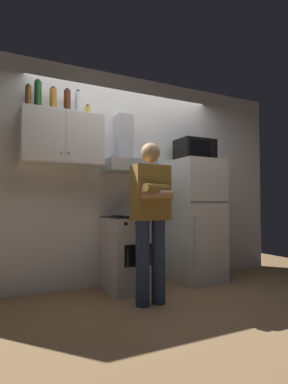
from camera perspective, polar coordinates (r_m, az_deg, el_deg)
The scene contains 14 objects.
ground_plane at distance 3.68m, azimuth 0.00°, elevation -18.19°, with size 7.00×7.00×0.00m, color olive.
back_wall_tiled at distance 4.10m, azimuth -3.74°, elevation 2.49°, with size 4.80×0.10×2.70m, color white.
upper_cabinet at distance 3.69m, azimuth -14.75°, elevation 9.37°, with size 0.90×0.37×0.60m.
stove_oven at distance 3.79m, azimuth -2.40°, elevation -11.03°, with size 0.60×0.62×0.87m.
range_hood at distance 3.91m, azimuth -3.13°, elevation 6.39°, with size 0.60×0.44×0.75m.
refrigerator at distance 4.23m, azimuth 9.49°, elevation -5.08°, with size 0.60×0.62×1.60m.
microwave at distance 4.30m, azimuth 9.26°, elevation 7.54°, with size 0.48×0.37×0.28m.
person_standing at distance 3.18m, azimuth 1.25°, elevation -4.23°, with size 0.38×0.33×1.64m.
bottle_rum_dark at distance 3.83m, azimuth -13.85°, elevation 15.69°, with size 0.08×0.08×0.29m.
bottle_vodka_clear at distance 3.87m, azimuth -11.97°, elevation 15.55°, with size 0.07×0.07×0.30m.
bottle_liquor_amber at distance 3.81m, azimuth -16.26°, elevation 15.80°, with size 0.08×0.08×0.29m.
bottle_beer_brown at distance 3.79m, azimuth -20.40°, elevation 15.90°, with size 0.06×0.06×0.28m.
bottle_wine_green at distance 3.81m, azimuth -18.81°, elevation 16.30°, with size 0.08×0.08×0.35m.
bottle_spice_jar at distance 3.89m, azimuth -10.24°, elevation 14.28°, with size 0.06×0.06×0.15m.
Camera 1 is at (-1.58, -3.17, 1.01)m, focal length 29.22 mm.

